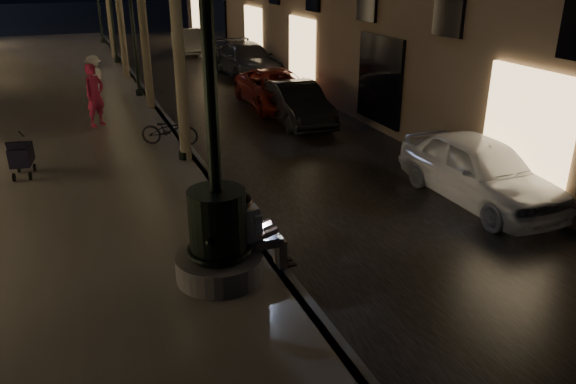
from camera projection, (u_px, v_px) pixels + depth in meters
name	position (u px, v px, depth m)	size (l,w,h in m)	color
ground	(153.00, 105.00, 20.61)	(120.00, 120.00, 0.00)	black
cobble_lane	(231.00, 98.00, 21.64)	(6.00, 45.00, 0.02)	black
promenade	(34.00, 113.00, 19.20)	(8.00, 45.00, 0.20)	#655F59
curb_strip	(152.00, 103.00, 20.58)	(0.25, 45.00, 0.20)	#59595B
fountain_lamppost	(217.00, 220.00, 8.65)	(1.40, 1.40, 5.21)	#59595B
seated_man_laptop	(256.00, 230.00, 8.97)	(1.02, 0.35, 1.39)	tan
lamp_curb_a	(176.00, 37.00, 13.27)	(0.36, 0.36, 4.81)	black
lamp_curb_b	(131.00, 11.00, 20.14)	(0.36, 0.36, 4.81)	black
stroller	(21.00, 155.00, 13.03)	(0.54, 1.05, 1.06)	black
car_front	(480.00, 170.00, 12.14)	(1.70, 4.24, 1.44)	#ACAEB4
car_second	(297.00, 103.00, 18.13)	(1.38, 3.94, 1.30)	black
car_third	(277.00, 89.00, 20.09)	(2.16, 4.68, 1.30)	maroon
car_rear	(247.00, 60.00, 25.46)	(2.09, 5.13, 1.49)	#313035
car_fifth	(189.00, 41.00, 31.91)	(1.43, 4.10, 1.35)	gray
pedestrian_red	(95.00, 95.00, 17.00)	(0.69, 0.45, 1.89)	#CD2953
pedestrian_white	(95.00, 77.00, 20.42)	(1.02, 0.59, 1.58)	white
bicycle	(170.00, 130.00, 15.38)	(0.55, 1.58, 0.83)	black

